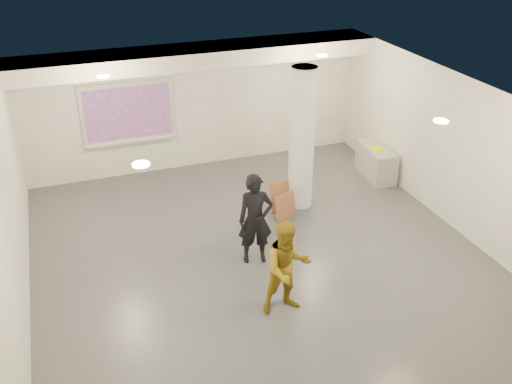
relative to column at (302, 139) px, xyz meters
name	(u,v)px	position (x,y,z in m)	size (l,w,h in m)	color
floor	(264,263)	(-1.50, -1.80, -1.50)	(8.00, 9.00, 0.01)	#393C41
ceiling	(265,105)	(-1.50, -1.80, 1.50)	(8.00, 9.00, 0.01)	silver
wall_back	(197,106)	(-1.50, 2.70, 0.00)	(8.00, 0.01, 3.00)	beige
wall_front	(417,379)	(-1.50, -6.30, 0.00)	(8.00, 0.01, 3.00)	beige
wall_left	(11,232)	(-5.50, -1.80, 0.00)	(0.01, 9.00, 3.00)	beige
wall_right	(461,156)	(2.50, -1.80, 0.00)	(0.01, 9.00, 3.00)	beige
soffit_band	(200,55)	(-1.50, 2.15, 1.32)	(8.00, 1.10, 0.36)	silver
downlight_nw	(103,76)	(-3.70, 0.70, 1.48)	(0.22, 0.22, 0.02)	#FFFB94
downlight_ne	(322,55)	(0.70, 0.70, 1.48)	(0.22, 0.22, 0.02)	#FFFB94
downlight_sw	(141,164)	(-3.70, -3.30, 1.48)	(0.22, 0.22, 0.02)	#FFFB94
downlight_se	(441,121)	(0.70, -3.30, 1.48)	(0.22, 0.22, 0.02)	#FFFB94
column	(302,139)	(0.00, 0.00, 0.00)	(0.52, 0.52, 3.00)	white
projection_screen	(128,113)	(-3.10, 2.65, 0.03)	(2.10, 0.13, 1.42)	silver
credenza	(376,162)	(2.22, 0.63, -1.14)	(0.52, 1.25, 0.73)	gray
papers_stack	(378,148)	(2.21, 0.61, -0.76)	(0.22, 0.28, 0.02)	silver
postit_pad	(377,148)	(2.18, 0.57, -0.76)	(0.23, 0.31, 0.03)	#E0E208
cardboard_back	(285,206)	(-0.52, -0.44, -1.23)	(0.50, 0.05, 0.54)	brown
cardboard_front	(281,195)	(-0.45, -0.05, -1.19)	(0.57, 0.06, 0.62)	brown
woman	(255,219)	(-1.60, -1.66, -0.65)	(0.62, 0.41, 1.70)	black
man	(287,267)	(-1.61, -3.12, -0.70)	(0.78, 0.61, 1.60)	olive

